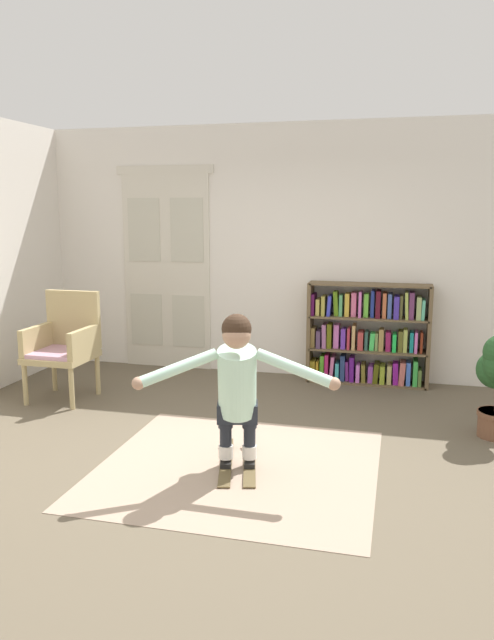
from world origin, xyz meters
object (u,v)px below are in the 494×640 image
at_px(wicker_chair, 65,343).
at_px(skis_pair, 238,463).
at_px(person_skier, 237,381).
at_px(bookshelf, 367,337).

bearing_deg(wicker_chair, skis_pair, -29.44).
bearing_deg(person_skier, skis_pair, 103.74).
relative_size(bookshelf, person_skier, 0.96).
height_order(skis_pair, person_skier, person_skier).
height_order(wicker_chair, skis_pair, wicker_chair).
distance_m(bookshelf, wicker_chair, 3.27).
bearing_deg(skis_pair, wicker_chair, 150.56).
height_order(wicker_chair, person_skier, person_skier).
relative_size(bookshelf, wicker_chair, 1.22).
xyz_separation_m(bookshelf, wicker_chair, (-2.99, -1.32, 0.06)).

